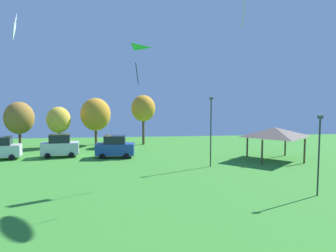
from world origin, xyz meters
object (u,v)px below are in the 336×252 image
kite_flying_7 (15,27)px  parked_car_leftmost (0,148)px  treeline_tree_3 (96,114)px  parked_car_second_from_left (60,146)px  parked_car_third_from_left (115,147)px  treeline_tree_1 (19,118)px  park_pavilion (275,132)px  treeline_tree_2 (59,120)px  light_post_0 (211,128)px  light_post_1 (319,150)px  kite_flying_1 (131,52)px  treeline_tree_4 (143,109)px

kite_flying_7 → parked_car_leftmost: 14.79m
treeline_tree_3 → parked_car_second_from_left: bearing=-108.7°
parked_car_third_from_left → treeline_tree_1: size_ratio=0.72×
park_pavilion → treeline_tree_2: (-25.39, 12.18, 0.62)m
kite_flying_7 → light_post_0: 20.23m
parked_car_leftmost → parked_car_third_from_left: bearing=-7.6°
park_pavilion → treeline_tree_2: 28.17m
parked_car_second_from_left → kite_flying_7: bearing=-108.5°
park_pavilion → light_post_1: 13.81m
parked_car_second_from_left → treeline_tree_1: bearing=125.1°
kite_flying_7 → kite_flying_1: bearing=-43.5°
parked_car_second_from_left → treeline_tree_2: bearing=95.8°
treeline_tree_2 → treeline_tree_1: bearing=178.9°
kite_flying_7 → treeline_tree_2: (0.44, 16.23, -9.40)m
treeline_tree_2 → treeline_tree_4: (11.53, 1.12, 1.45)m
parked_car_leftmost → parked_car_third_from_left: same height
kite_flying_1 → treeline_tree_4: kite_flying_1 is taller
treeline_tree_1 → treeline_tree_2: bearing=-1.1°
treeline_tree_4 → kite_flying_1: bearing=-94.1°
parked_car_second_from_left → parked_car_leftmost: bearing=-177.9°
kite_flying_7 → treeline_tree_4: size_ratio=0.34×
treeline_tree_2 → treeline_tree_3: (4.78, 1.85, 0.61)m
parked_car_second_from_left → light_post_1: size_ratio=0.75×
parked_car_leftmost → treeline_tree_3: bearing=40.9°
park_pavilion → treeline_tree_4: 19.31m
parked_car_second_from_left → treeline_tree_4: (9.99, 8.83, 3.87)m
kite_flying_1 → treeline_tree_1: kite_flying_1 is taller
treeline_tree_1 → kite_flying_1: bearing=-60.3°
parked_car_leftmost → treeline_tree_2: bearing=54.3°
parked_car_leftmost → treeline_tree_3: size_ratio=0.68×
parked_car_third_from_left → treeline_tree_3: bearing=110.1°
treeline_tree_1 → treeline_tree_3: size_ratio=0.93×
parked_car_second_from_left → treeline_tree_1: (-6.69, 7.82, 2.73)m
kite_flying_1 → treeline_tree_1: size_ratio=0.38×
treeline_tree_2 → light_post_0: bearing=-40.6°
light_post_1 → treeline_tree_2: light_post_1 is taller
kite_flying_7 → treeline_tree_4: kite_flying_7 is taller
kite_flying_1 → parked_car_third_from_left: bearing=95.9°
parked_car_second_from_left → light_post_0: size_ratio=0.62×
parked_car_leftmost → parked_car_second_from_left: bearing=1.0°
parked_car_leftmost → park_pavilion: 30.44m
parked_car_second_from_left → light_post_1: light_post_1 is taller
parked_car_leftmost → treeline_tree_4: bearing=24.1°
treeline_tree_4 → treeline_tree_1: bearing=-176.5°
park_pavilion → light_post_1: (-2.54, -13.57, 0.21)m
kite_flying_7 → light_post_1: 27.00m
park_pavilion → treeline_tree_3: treeline_tree_3 is taller
kite_flying_7 → treeline_tree_3: size_ratio=0.36×
parked_car_third_from_left → treeline_tree_3: 11.50m
light_post_1 → kite_flying_1: bearing=-179.9°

